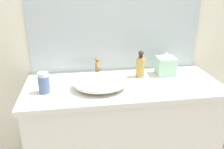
{
  "coord_description": "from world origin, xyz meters",
  "views": [
    {
      "loc": [
        -0.25,
        -1.07,
        1.54
      ],
      "look_at": [
        -0.03,
        0.38,
        0.96
      ],
      "focal_mm": 37.92,
      "sensor_mm": 36.0,
      "label": 1
    }
  ],
  "objects_px": {
    "lotion_bottle": "(44,83)",
    "tissue_box": "(166,65)",
    "soap_dispenser": "(140,66)",
    "sink_basin": "(100,82)"
  },
  "relations": [
    {
      "from": "tissue_box",
      "to": "lotion_bottle",
      "type": "bearing_deg",
      "value": -167.83
    },
    {
      "from": "sink_basin",
      "to": "lotion_bottle",
      "type": "bearing_deg",
      "value": -177.89
    },
    {
      "from": "lotion_bottle",
      "to": "tissue_box",
      "type": "xyz_separation_m",
      "value": [
        0.87,
        0.19,
        0.01
      ]
    },
    {
      "from": "soap_dispenser",
      "to": "sink_basin",
      "type": "bearing_deg",
      "value": -153.43
    },
    {
      "from": "lotion_bottle",
      "to": "tissue_box",
      "type": "height_order",
      "value": "tissue_box"
    },
    {
      "from": "sink_basin",
      "to": "soap_dispenser",
      "type": "height_order",
      "value": "soap_dispenser"
    },
    {
      "from": "soap_dispenser",
      "to": "tissue_box",
      "type": "bearing_deg",
      "value": 5.13
    },
    {
      "from": "lotion_bottle",
      "to": "sink_basin",
      "type": "bearing_deg",
      "value": 2.11
    },
    {
      "from": "lotion_bottle",
      "to": "tissue_box",
      "type": "relative_size",
      "value": 0.77
    },
    {
      "from": "soap_dispenser",
      "to": "lotion_bottle",
      "type": "height_order",
      "value": "soap_dispenser"
    }
  ]
}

